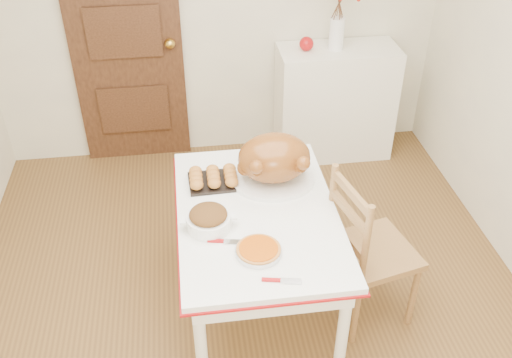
{
  "coord_description": "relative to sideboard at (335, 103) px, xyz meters",
  "views": [
    {
      "loc": [
        -0.29,
        -2.26,
        2.7
      ],
      "look_at": [
        0.05,
        0.15,
        0.94
      ],
      "focal_mm": 40.14,
      "sensor_mm": 36.0,
      "label": 1
    }
  ],
  "objects": [
    {
      "name": "floor",
      "position": [
        -0.93,
        -1.78,
        -0.47
      ],
      "size": [
        3.5,
        4.0,
        0.0
      ],
      "primitive_type": "cube",
      "color": "brown",
      "rests_on": "ground"
    },
    {
      "name": "wall_back",
      "position": [
        -0.93,
        0.22,
        0.78
      ],
      "size": [
        3.5,
        0.0,
        2.5
      ],
      "primitive_type": "cube",
      "color": "beige",
      "rests_on": "ground"
    },
    {
      "name": "door_back",
      "position": [
        -1.63,
        0.19,
        0.56
      ],
      "size": [
        0.85,
        0.06,
        2.06
      ],
      "primitive_type": "cube",
      "color": "black",
      "rests_on": "ground"
    },
    {
      "name": "sideboard",
      "position": [
        0.0,
        0.0,
        0.0
      ],
      "size": [
        0.94,
        0.42,
        0.94
      ],
      "primitive_type": "cube",
      "color": "white",
      "rests_on": "floor"
    },
    {
      "name": "kitchen_table",
      "position": [
        -0.88,
        -1.68,
        -0.09
      ],
      "size": [
        0.87,
        1.28,
        0.76
      ],
      "primitive_type": null,
      "color": "white",
      "rests_on": "floor"
    },
    {
      "name": "chair_oak",
      "position": [
        -0.23,
        -1.77,
        0.03
      ],
      "size": [
        0.53,
        0.53,
        0.99
      ],
      "primitive_type": null,
      "rotation": [
        0.0,
        0.0,
        1.8
      ],
      "color": "olive",
      "rests_on": "floor"
    },
    {
      "name": "berry_vase",
      "position": [
        -0.03,
        0.0,
        0.72
      ],
      "size": [
        0.26,
        0.26,
        0.51
      ],
      "primitive_type": null,
      "color": "white",
      "rests_on": "sideboard"
    },
    {
      "name": "apple",
      "position": [
        -0.26,
        0.0,
        0.52
      ],
      "size": [
        0.11,
        0.11,
        0.11
      ],
      "primitive_type": "sphere",
      "color": "#A50E10",
      "rests_on": "sideboard"
    },
    {
      "name": "turkey_platter",
      "position": [
        -0.75,
        -1.42,
        0.44
      ],
      "size": [
        0.5,
        0.42,
        0.3
      ],
      "primitive_type": null,
      "rotation": [
        0.0,
        0.0,
        0.07
      ],
      "color": "brown",
      "rests_on": "kitchen_table"
    },
    {
      "name": "pumpkin_pie",
      "position": [
        -0.92,
        -2.0,
        0.32
      ],
      "size": [
        0.26,
        0.26,
        0.05
      ],
      "primitive_type": "cylinder",
      "rotation": [
        0.0,
        0.0,
        0.13
      ],
      "color": "#B64906",
      "rests_on": "kitchen_table"
    },
    {
      "name": "stuffing_dish",
      "position": [
        -1.15,
        -1.77,
        0.35
      ],
      "size": [
        0.35,
        0.31,
        0.11
      ],
      "primitive_type": null,
      "rotation": [
        0.0,
        0.0,
        0.32
      ],
      "color": "#4A2914",
      "rests_on": "kitchen_table"
    },
    {
      "name": "rolls_tray",
      "position": [
        -1.09,
        -1.39,
        0.33
      ],
      "size": [
        0.29,
        0.23,
        0.08
      ],
      "primitive_type": null,
      "rotation": [
        0.0,
        0.0,
        0.03
      ],
      "color": "#A3652A",
      "rests_on": "kitchen_table"
    },
    {
      "name": "pie_server",
      "position": [
        -0.84,
        -2.2,
        0.3
      ],
      "size": [
        0.19,
        0.09,
        0.01
      ],
      "primitive_type": null,
      "rotation": [
        0.0,
        0.0,
        -0.21
      ],
      "color": "silver",
      "rests_on": "kitchen_table"
    },
    {
      "name": "carving_knife",
      "position": [
        -1.05,
        -1.9,
        0.3
      ],
      "size": [
        0.23,
        0.1,
        0.01
      ],
      "primitive_type": null,
      "rotation": [
        0.0,
        0.0,
        -0.19
      ],
      "color": "silver",
      "rests_on": "kitchen_table"
    },
    {
      "name": "drinking_glass",
      "position": [
        -0.81,
        -1.18,
        0.35
      ],
      "size": [
        0.07,
        0.07,
        0.1
      ],
      "primitive_type": "cylinder",
      "rotation": [
        0.0,
        0.0,
        -0.23
      ],
      "color": "white",
      "rests_on": "kitchen_table"
    },
    {
      "name": "shaker_pair",
      "position": [
        -0.6,
        -1.15,
        0.34
      ],
      "size": [
        0.1,
        0.05,
        0.1
      ],
      "primitive_type": null,
      "rotation": [
        0.0,
        0.0,
        0.16
      ],
      "color": "white",
      "rests_on": "kitchen_table"
    }
  ]
}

